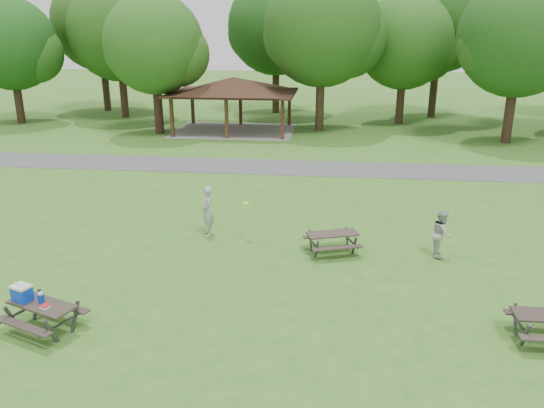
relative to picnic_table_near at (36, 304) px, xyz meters
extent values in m
plane|color=#34671D|center=(3.99, 2.37, -0.69)|extent=(160.00, 160.00, 0.00)
cube|color=#464649|center=(3.99, 16.37, -0.68)|extent=(120.00, 3.20, 0.02)
cube|color=#332012|center=(-3.71, 23.67, 0.61)|extent=(0.22, 0.22, 2.60)
cube|color=#321F12|center=(-3.71, 29.07, 0.61)|extent=(0.22, 0.22, 2.60)
cube|color=#3B2515|center=(-0.01, 23.67, 0.61)|extent=(0.22, 0.22, 2.60)
cube|color=#351C13|center=(-0.01, 29.07, 0.61)|extent=(0.22, 0.22, 2.60)
cube|color=#3C1F15|center=(3.69, 23.67, 0.61)|extent=(0.22, 0.22, 2.60)
cube|color=#362213|center=(3.69, 29.07, 0.61)|extent=(0.22, 0.22, 2.60)
cube|color=#311B13|center=(-0.01, 26.37, 1.99)|extent=(8.60, 6.60, 0.16)
pyramid|color=black|center=(-0.01, 26.37, 2.57)|extent=(7.01, 7.01, 1.00)
cube|color=gray|center=(-0.01, 26.37, -0.67)|extent=(8.40, 6.40, 0.03)
cylinder|color=#301E15|center=(-17.01, 27.87, 0.98)|extent=(0.60, 0.60, 3.32)
sphere|color=#134212|center=(-17.01, 27.87, 5.19)|extent=(6.80, 6.80, 6.80)
sphere|color=#1C4A15|center=(-15.48, 28.17, 4.51)|extent=(4.42, 4.42, 4.42)
cylinder|color=black|center=(-10.01, 31.37, 1.24)|extent=(0.60, 0.60, 3.85)
sphere|color=#1C4614|center=(-10.01, 31.37, 6.09)|extent=(7.80, 7.80, 7.80)
sphere|color=#154714|center=(-8.25, 31.67, 5.31)|extent=(5.07, 5.07, 5.07)
sphere|color=#174313|center=(-11.57, 31.17, 5.50)|extent=(4.68, 4.68, 4.68)
cylinder|color=black|center=(-5.01, 24.87, 1.06)|extent=(0.60, 0.60, 3.50)
sphere|color=#1D4C15|center=(-5.01, 24.87, 5.29)|extent=(6.60, 6.60, 6.60)
sphere|color=#204A15|center=(-3.52, 25.17, 4.63)|extent=(4.29, 4.29, 4.29)
sphere|color=#154C16|center=(-6.33, 24.67, 4.79)|extent=(3.96, 3.96, 3.96)
cylinder|color=#312415|center=(5.99, 27.37, 1.33)|extent=(0.60, 0.60, 4.02)
sphere|color=#1A4614|center=(5.99, 27.37, 6.34)|extent=(8.00, 8.00, 8.00)
sphere|color=#184112|center=(7.79, 27.67, 5.54)|extent=(5.20, 5.20, 5.20)
sphere|color=#194C15|center=(4.39, 27.17, 5.74)|extent=(4.80, 4.80, 4.80)
cylinder|color=#301F15|center=(11.99, 30.87, 1.03)|extent=(0.60, 0.60, 3.43)
sphere|color=#1D4C15|center=(11.99, 30.87, 5.37)|extent=(7.00, 7.00, 7.00)
sphere|color=#1A4012|center=(13.57, 31.17, 4.67)|extent=(4.55, 4.55, 4.55)
sphere|color=#224E16|center=(10.59, 30.67, 4.84)|extent=(4.20, 4.20, 4.20)
cylinder|color=black|center=(17.99, 24.37, 1.20)|extent=(0.60, 0.60, 3.78)
sphere|color=#154112|center=(17.99, 24.37, 5.87)|extent=(7.40, 7.40, 7.40)
sphere|color=#1C4413|center=(16.51, 24.17, 5.31)|extent=(4.44, 4.44, 4.44)
cylinder|color=#301E15|center=(-13.01, 34.87, 1.50)|extent=(0.60, 0.60, 4.38)
sphere|color=#1D4313|center=(-13.01, 34.87, 6.69)|extent=(8.00, 8.00, 8.00)
sphere|color=#1C4814|center=(-11.21, 35.17, 5.89)|extent=(5.20, 5.20, 5.20)
sphere|color=#164614|center=(-14.61, 34.67, 6.09)|extent=(4.80, 4.80, 4.80)
cylinder|color=#2E2114|center=(1.99, 35.37, 1.38)|extent=(0.60, 0.60, 4.13)
sphere|color=#144012|center=(1.99, 35.37, 6.44)|extent=(8.00, 8.00, 8.00)
sphere|color=#1B4513|center=(3.79, 35.67, 5.64)|extent=(5.20, 5.20, 5.20)
sphere|color=#194012|center=(0.39, 35.17, 5.84)|extent=(4.80, 4.80, 4.80)
cylinder|color=#302015|center=(14.99, 34.37, 1.59)|extent=(0.60, 0.60, 4.55)
sphere|color=#184513|center=(14.99, 34.37, 7.01)|extent=(8.40, 8.40, 8.40)
sphere|color=#154915|center=(16.88, 34.67, 6.17)|extent=(5.46, 5.46, 5.46)
sphere|color=#1C4E16|center=(13.31, 34.17, 6.38)|extent=(5.04, 5.04, 5.04)
cube|color=#2B241F|center=(0.17, -0.03, 0.01)|extent=(1.85, 1.25, 0.05)
cube|color=#2C2420|center=(-0.03, -0.56, -0.27)|extent=(1.70, 0.84, 0.04)
cube|color=#2D2420|center=(0.37, 0.50, -0.27)|extent=(1.70, 0.84, 0.04)
cube|color=#404042|center=(-0.58, -0.13, -0.34)|extent=(0.18, 0.36, 0.75)
cube|color=#3B3B3D|center=(-0.33, 0.54, -0.34)|extent=(0.18, 0.36, 0.75)
cube|color=#39393B|center=(-0.45, 0.20, -0.31)|extent=(0.55, 1.33, 0.05)
cube|color=#3D3D3F|center=(0.66, -0.60, -0.34)|extent=(0.18, 0.36, 0.75)
cube|color=#38383A|center=(0.92, 0.07, -0.34)|extent=(0.18, 0.36, 0.75)
cube|color=#3E3E40|center=(0.79, -0.26, -0.31)|extent=(0.55, 1.33, 0.05)
cube|color=#0D38C8|center=(-0.35, 0.07, 0.21)|extent=(0.52, 0.46, 0.34)
cube|color=silver|center=(-0.35, 0.07, 0.41)|extent=(0.55, 0.48, 0.06)
cylinder|color=white|center=(-0.35, 0.07, 0.47)|extent=(0.36, 0.16, 0.03)
cylinder|color=#0B2FB1|center=(0.14, 0.03, 0.14)|extent=(0.20, 0.20, 0.21)
cylinder|color=silver|center=(0.14, 0.03, 0.27)|extent=(0.15, 0.15, 0.05)
cube|color=white|center=(0.38, -0.23, 0.07)|extent=(0.24, 0.24, 0.07)
cube|color=#B5141B|center=(0.38, -0.23, 0.11)|extent=(0.26, 0.26, 0.01)
cube|color=#302622|center=(7.07, 5.46, -0.02)|extent=(1.76, 1.15, 0.05)
cube|color=#2F2622|center=(7.24, 4.95, -0.29)|extent=(1.63, 0.75, 0.04)
cube|color=#2F2722|center=(6.89, 5.98, -0.29)|extent=(1.63, 0.75, 0.04)
cube|color=#464648|center=(6.58, 4.93, -0.35)|extent=(0.16, 0.34, 0.71)
cube|color=#3B3B3D|center=(6.36, 5.58, -0.35)|extent=(0.16, 0.34, 0.71)
cube|color=#3E3D40|center=(6.47, 5.26, -0.33)|extent=(0.48, 1.28, 0.05)
cube|color=#3D3D40|center=(7.78, 5.34, -0.35)|extent=(0.16, 0.34, 0.71)
cube|color=#3E3E41|center=(7.55, 5.99, -0.35)|extent=(0.16, 0.34, 0.71)
cube|color=#434346|center=(7.66, 5.67, -0.33)|extent=(0.48, 1.28, 0.05)
cube|color=black|center=(12.12, 1.40, -0.28)|extent=(1.70, 0.25, 0.04)
cube|color=#464649|center=(11.47, 0.48, -0.34)|extent=(0.06, 0.36, 0.74)
cube|color=#3E3E40|center=(11.47, 1.19, -0.34)|extent=(0.06, 0.36, 0.74)
cube|color=#444446|center=(11.47, 0.84, -0.31)|extent=(0.06, 1.38, 0.05)
cylinder|color=yellow|center=(4.10, 6.37, 0.61)|extent=(0.30, 0.30, 0.02)
imported|color=#A2A2A5|center=(2.69, 6.54, 0.21)|extent=(0.63, 0.76, 1.79)
imported|color=#A9A9AC|center=(10.52, 5.63, 0.08)|extent=(0.66, 0.81, 1.54)
camera|label=1|loc=(6.94, -10.59, 6.30)|focal=35.00mm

